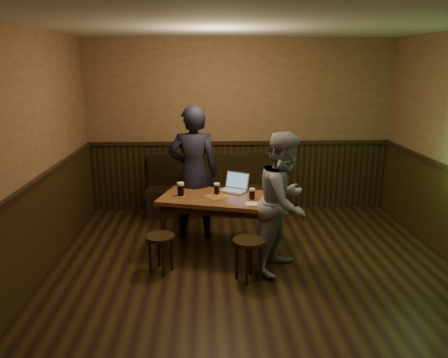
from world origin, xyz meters
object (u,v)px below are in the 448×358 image
pint_mid (217,189)px  stool_left (160,243)px  pint_left (181,189)px  pint_right (252,194)px  person_grey (284,203)px  person_suit (194,173)px  laptop (235,186)px  pub_table (217,204)px  bench (215,195)px  stool_right (249,248)px

pint_mid → stool_left: bearing=-136.6°
pint_left → pint_right: bearing=-12.0°
pint_mid → person_grey: (0.77, -0.61, 0.00)m
pint_left → person_suit: person_suit is taller
person_suit → laptop: bearing=156.1°
person_grey → pint_mid: bearing=85.8°
pub_table → pint_mid: size_ratio=10.52×
pub_table → laptop: 0.38m
laptop → person_suit: (-0.55, 0.27, 0.12)m
stool_left → person_grey: size_ratio=0.28×
bench → pint_right: bearing=-75.8°
bench → stool_left: (-0.69, -2.09, 0.06)m
stool_right → pint_left: pint_left is taller
pub_table → pint_mid: bearing=109.2°
stool_right → pint_right: bearing=81.4°
stool_left → pint_left: 0.79m
pint_right → person_suit: 1.00m
bench → pint_right: size_ratio=15.03×
bench → pub_table: size_ratio=1.39×
pint_right → person_suit: size_ratio=0.08×
bench → pub_table: 1.58m
pub_table → pint_right: bearing=-4.1°
pint_right → person_grey: 0.50m
pub_table → person_grey: bearing=-18.4°
pint_right → person_grey: bearing=-47.2°
person_grey → pub_table: bearing=90.0°
person_grey → bench: bearing=54.6°
pub_table → person_grey: 0.94m
person_suit → pint_left: bearing=73.8°
pint_left → pint_mid: (0.46, 0.05, -0.01)m
pub_table → stool_left: bearing=-125.4°
pub_table → person_suit: size_ratio=0.84×
bench → person_grey: bearing=-69.6°
pint_mid → person_suit: bearing=125.9°
bench → pint_mid: 1.54m
stool_right → person_grey: bearing=32.4°
pint_right → person_grey: size_ratio=0.09×
laptop → person_grey: 0.93m
bench → pint_mid: bench is taller
stool_right → pint_right: (0.10, 0.64, 0.44)m
pint_left → pint_mid: 0.47m
stool_left → person_suit: size_ratio=0.25×
pint_left → pint_right: pint_left is taller
stool_right → person_suit: 1.56m
laptop → pint_mid: bearing=-115.8°
stool_right → pint_right: 0.78m
pub_table → pint_right: pint_right is taller
bench → pint_right: 1.82m
pint_left → pint_right: size_ratio=1.22×
bench → laptop: (0.24, -1.29, 0.51)m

